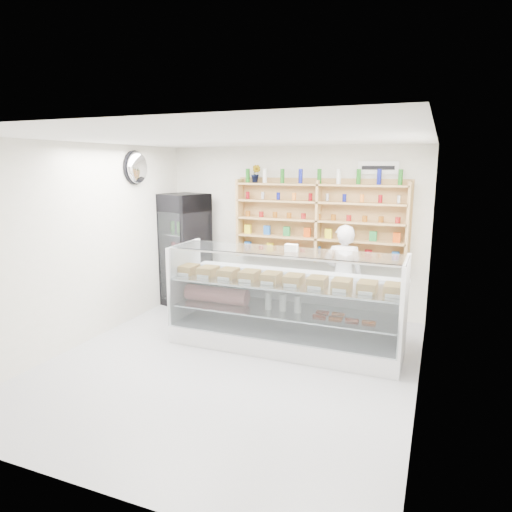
% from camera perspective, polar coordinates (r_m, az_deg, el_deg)
% --- Properties ---
extents(room, '(5.00, 5.00, 5.00)m').
position_cam_1_polar(room, '(5.56, -3.32, -0.07)').
color(room, '#A9A8AD').
rests_on(room, ground).
extents(display_counter, '(3.17, 0.95, 1.38)m').
position_cam_1_polar(display_counter, '(6.38, 3.56, -8.15)').
color(display_counter, white).
rests_on(display_counter, floor).
extents(shop_worker, '(0.64, 0.47, 1.62)m').
position_cam_1_polar(shop_worker, '(7.15, 10.83, -2.53)').
color(shop_worker, silver).
rests_on(shop_worker, floor).
extents(drinks_cooler, '(0.89, 0.87, 1.99)m').
position_cam_1_polar(drinks_cooler, '(8.25, -8.91, 0.78)').
color(drinks_cooler, black).
rests_on(drinks_cooler, floor).
extents(wall_shelving, '(2.84, 0.28, 1.33)m').
position_cam_1_polar(wall_shelving, '(7.55, 7.77, 4.38)').
color(wall_shelving, tan).
rests_on(wall_shelving, back_wall).
extents(potted_plant, '(0.18, 0.15, 0.30)m').
position_cam_1_polar(potted_plant, '(7.84, -0.02, 10.25)').
color(potted_plant, '#1E6626').
rests_on(potted_plant, wall_shelving).
extents(security_mirror, '(0.15, 0.50, 0.50)m').
position_cam_1_polar(security_mirror, '(7.61, -14.61, 10.64)').
color(security_mirror, silver).
rests_on(security_mirror, left_wall).
extents(wall_sign, '(0.62, 0.03, 0.20)m').
position_cam_1_polar(wall_sign, '(7.45, 15.04, 10.61)').
color(wall_sign, white).
rests_on(wall_sign, back_wall).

